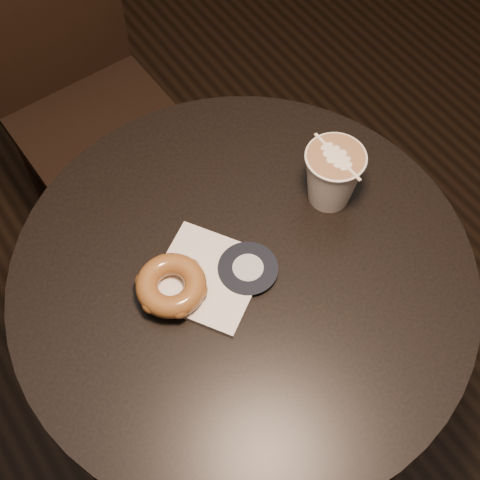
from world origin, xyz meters
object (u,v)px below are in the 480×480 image
Objects in this scene: chair at (73,76)px; doughnut at (171,285)px; latte_cup at (332,177)px; cafe_table at (243,326)px; pastry_bag at (207,277)px.

chair is 8.93× the size of doughnut.
latte_cup is at bearing 1.03° from doughnut.
chair is 0.77m from doughnut.
chair is 0.78m from latte_cup.
cafe_table is at bearing -15.45° from doughnut.
latte_cup is at bearing 10.31° from cafe_table.
doughnut is at bearing -103.09° from chair.
doughnut is (-0.11, 0.03, 0.22)m from cafe_table.
pastry_bag is 1.41× the size of latte_cup.
doughnut is at bearing 164.55° from cafe_table.
cafe_table is at bearing -54.20° from pastry_bag.
cafe_table is 0.32m from latte_cup.
doughnut is 1.00× the size of latte_cup.
latte_cup reaches higher than cafe_table.
cafe_table is 0.21m from pastry_bag.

